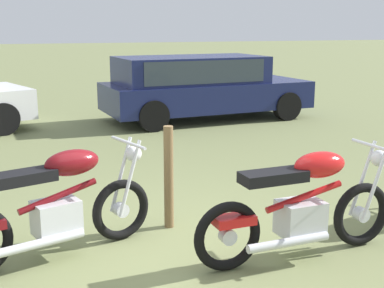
# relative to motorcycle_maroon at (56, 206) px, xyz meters

# --- Properties ---
(ground_plane) EXTENTS (120.00, 120.00, 0.00)m
(ground_plane) POSITION_rel_motorcycle_maroon_xyz_m (1.00, -0.39, -0.49)
(ground_plane) COLOR olive
(motorcycle_maroon) EXTENTS (1.94, 0.89, 1.02)m
(motorcycle_maroon) POSITION_rel_motorcycle_maroon_xyz_m (0.00, 0.00, 0.00)
(motorcycle_maroon) COLOR black
(motorcycle_maroon) RESTS_ON ground
(motorcycle_red) EXTENTS (2.06, 0.64, 1.02)m
(motorcycle_red) POSITION_rel_motorcycle_maroon_xyz_m (2.09, -0.78, -0.00)
(motorcycle_red) COLOR black
(motorcycle_red) RESTS_ON ground
(car_navy) EXTENTS (4.70, 2.17, 1.43)m
(car_navy) POSITION_rel_motorcycle_maroon_xyz_m (3.77, 6.25, 0.34)
(car_navy) COLOR #161E4C
(car_navy) RESTS_ON ground
(fence_post_wooden) EXTENTS (0.10, 0.10, 1.09)m
(fence_post_wooden) POSITION_rel_motorcycle_maroon_xyz_m (1.18, 0.34, 0.05)
(fence_post_wooden) COLOR brown
(fence_post_wooden) RESTS_ON ground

